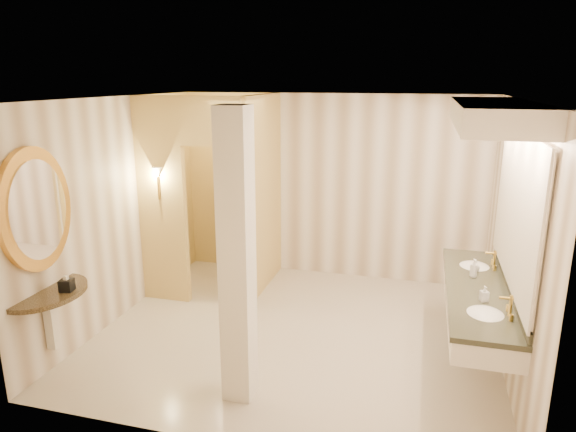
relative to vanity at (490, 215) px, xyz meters
name	(u,v)px	position (x,y,z in m)	size (l,w,h in m)	color
floor	(296,333)	(-1.98, 0.19, -1.63)	(4.50, 4.50, 0.00)	beige
ceiling	(297,99)	(-1.98, 0.19, 1.07)	(4.50, 4.50, 0.00)	silver
wall_back	(330,187)	(-1.98, 2.19, -0.28)	(4.50, 0.02, 2.70)	white
wall_front	(231,293)	(-1.98, -1.81, -0.28)	(4.50, 0.02, 2.70)	white
wall_left	(118,210)	(-4.23, 0.19, -0.28)	(0.02, 4.00, 2.70)	white
wall_right	(514,239)	(0.27, 0.19, -0.28)	(0.02, 4.00, 2.70)	white
toilet_closet	(233,195)	(-3.10, 1.16, -0.24)	(1.50, 1.55, 2.70)	#ECD97B
wall_sconce	(158,174)	(-3.90, 0.62, 0.10)	(0.14, 0.14, 0.42)	#B7913A
vanity	(490,215)	(0.00, 0.00, 0.00)	(0.75, 2.49, 2.09)	white
console_shelf	(39,246)	(-4.19, -1.21, -0.29)	(0.93, 0.93, 1.91)	black
pillar	(237,260)	(-2.19, -1.13, -0.28)	(0.27, 0.27, 2.70)	white
tissue_box	(67,285)	(-3.97, -1.17, -0.69)	(0.12, 0.12, 0.12)	black
toilet	(255,248)	(-3.08, 1.94, -1.24)	(0.43, 0.75, 0.77)	white
soap_bottle_a	(484,294)	(-0.02, -0.35, -0.68)	(0.07, 0.07, 0.15)	beige
soap_bottle_b	(475,265)	(-0.04, 0.45, -0.69)	(0.10, 0.10, 0.13)	silver
soap_bottle_c	(474,268)	(-0.07, 0.26, -0.65)	(0.08, 0.08, 0.20)	#C6B28C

